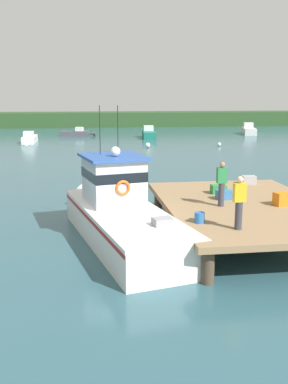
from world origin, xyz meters
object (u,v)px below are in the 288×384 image
object	(u,v)px
moored_boat_far_right	(149,134)
moored_boat_outer_mooring	(29,139)
deckhand_by_the_boat	(222,183)
mooring_buoy_channel_marker	(219,144)
crate_stack_mid_dock	(224,195)
crate_single_by_cleat	(249,180)
mooring_buoy_outer	(148,145)
bait_bucket	(199,218)
moored_boat_mid_harbor	(249,130)
crate_single_far	(283,199)
moored_boat_near_channel	(77,133)
deckhand_further_back	(239,202)
main_fishing_boat	(119,212)
crate_stack_near_edge	(218,189)

from	to	relation	value
moored_boat_far_right	moored_boat_outer_mooring	size ratio (longest dim) A/B	1.13
deckhand_by_the_boat	mooring_buoy_channel_marker	distance (m)	30.73
crate_stack_mid_dock	moored_boat_outer_mooring	bearing A→B (deg)	108.37
crate_single_by_cleat	mooring_buoy_outer	world-z (taller)	crate_single_by_cleat
bait_bucket	moored_boat_mid_harbor	distance (m)	49.01
crate_single_far	mooring_buoy_channel_marker	xyz separation A→B (m)	(6.88, 29.46, -1.24)
moored_boat_far_right	moored_boat_mid_harbor	xyz separation A→B (m)	(14.46, 3.59, 0.01)
moored_boat_near_channel	mooring_buoy_outer	distance (m)	15.94
bait_bucket	mooring_buoy_outer	world-z (taller)	bait_bucket
moored_boat_far_right	mooring_buoy_outer	world-z (taller)	moored_boat_far_right
bait_bucket	deckhand_further_back	world-z (taller)	deckhand_further_back
main_fishing_boat	crate_single_by_cleat	xyz separation A→B (m)	(6.26, 3.44, 0.38)
crate_single_far	mooring_buoy_outer	xyz separation A→B (m)	(-0.74, 29.06, -1.18)
moored_boat_far_right	crate_single_far	bearing A→B (deg)	-91.39
main_fishing_boat	mooring_buoy_channel_marker	bearing A→B (deg)	65.96
moored_boat_mid_harbor	main_fishing_boat	bearing A→B (deg)	-116.62
moored_boat_outer_mooring	crate_single_by_cleat	bearing A→B (deg)	-66.82
crate_stack_near_edge	bait_bucket	world-z (taller)	crate_stack_near_edge
deckhand_further_back	mooring_buoy_channel_marker	distance (m)	33.54
crate_stack_mid_dock	mooring_buoy_outer	size ratio (longest dim) A/B	1.16
moored_boat_far_right	moored_boat_outer_mooring	xyz separation A→B (m)	(-14.12, -4.36, -0.05)
crate_stack_mid_dock	moored_boat_outer_mooring	size ratio (longest dim) A/B	0.11
crate_stack_mid_dock	crate_stack_near_edge	bearing A→B (deg)	85.47
deckhand_by_the_boat	mooring_buoy_outer	xyz separation A→B (m)	(1.55, 28.86, -1.80)
moored_boat_mid_harbor	deckhand_by_the_boat	bearing A→B (deg)	-112.31
crate_single_far	deckhand_by_the_boat	xyz separation A→B (m)	(-2.28, 0.20, 0.62)
crate_stack_mid_dock	crate_stack_near_edge	distance (m)	1.04
crate_stack_near_edge	moored_boat_mid_harbor	bearing A→B (deg)	67.33
crate_single_by_cleat	moored_boat_mid_harbor	world-z (taller)	crate_single_by_cleat
deckhand_by_the_boat	moored_boat_far_right	xyz separation A→B (m)	(3.25, 39.55, -1.54)
bait_bucket	deckhand_by_the_boat	distance (m)	2.51
mooring_buoy_channel_marker	moored_boat_mid_harbor	bearing A→B (deg)	58.38
moored_boat_far_right	moored_boat_outer_mooring	world-z (taller)	moored_boat_far_right
moored_boat_mid_harbor	mooring_buoy_outer	size ratio (longest dim) A/B	11.95
bait_bucket	crate_stack_mid_dock	bearing A→B (deg)	59.28
crate_single_far	moored_boat_far_right	xyz separation A→B (m)	(0.97, 39.75, -0.92)
crate_stack_mid_dock	moored_boat_far_right	bearing A→B (deg)	85.88
deckhand_further_back	moored_boat_mid_harbor	size ratio (longest dim) A/B	0.26
deckhand_further_back	crate_stack_mid_dock	bearing A→B (deg)	77.80
deckhand_further_back	moored_boat_near_channel	bearing A→B (deg)	96.60
moored_boat_near_channel	moored_boat_mid_harbor	distance (m)	23.39
moored_boat_mid_harbor	moored_boat_near_channel	bearing A→B (deg)	-179.80
bait_bucket	deckhand_further_back	size ratio (longest dim) A/B	0.21
crate_single_far	deckhand_by_the_boat	distance (m)	2.38
moored_boat_mid_harbor	mooring_buoy_channel_marker	world-z (taller)	moored_boat_mid_harbor
crate_stack_near_edge	deckhand_further_back	world-z (taller)	deckhand_further_back
moored_boat_far_right	mooring_buoy_channel_marker	size ratio (longest dim) A/B	15.02
moored_boat_near_channel	mooring_buoy_channel_marker	world-z (taller)	moored_boat_near_channel
crate_stack_mid_dock	mooring_buoy_channel_marker	distance (m)	29.55
moored_boat_outer_mooring	crate_single_far	bearing A→B (deg)	-69.61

